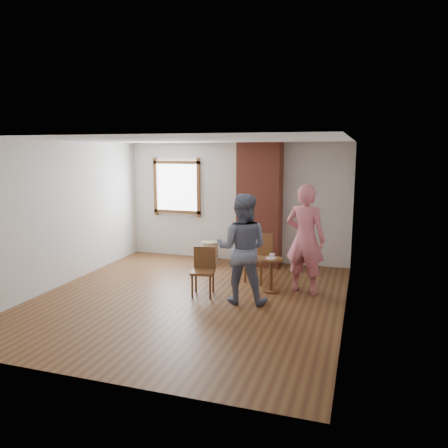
{
  "coord_description": "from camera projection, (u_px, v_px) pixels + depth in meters",
  "views": [
    {
      "loc": [
        2.68,
        -6.46,
        2.46
      ],
      "look_at": [
        0.35,
        0.8,
        1.15
      ],
      "focal_mm": 35.0,
      "sensor_mm": 36.0,
      "label": 1
    }
  ],
  "objects": [
    {
      "name": "ground",
      "position": [
        189.0,
        298.0,
        7.29
      ],
      "size": [
        5.5,
        5.5,
        0.0
      ],
      "primitive_type": "plane",
      "color": "brown",
      "rests_on": "ground"
    },
    {
      "name": "room_shell",
      "position": [
        198.0,
        187.0,
        7.57
      ],
      "size": [
        5.04,
        5.52,
        2.62
      ],
      "color": "silver",
      "rests_on": "ground"
    },
    {
      "name": "brick_chimney",
      "position": [
        260.0,
        205.0,
        9.23
      ],
      "size": [
        0.9,
        0.5,
        2.6
      ],
      "primitive_type": "cube",
      "color": "#A34B39",
      "rests_on": "ground"
    },
    {
      "name": "stoneware_crock",
      "position": [
        210.0,
        252.0,
        9.54
      ],
      "size": [
        0.45,
        0.45,
        0.47
      ],
      "primitive_type": "cylinder",
      "rotation": [
        0.0,
        0.0,
        -0.26
      ],
      "color": "#BFAC8A",
      "rests_on": "ground"
    },
    {
      "name": "dark_pot",
      "position": [
        200.0,
        265.0,
        9.17
      ],
      "size": [
        0.16,
        0.16,
        0.13
      ],
      "primitive_type": "cylinder",
      "rotation": [
        0.0,
        0.0,
        0.23
      ],
      "color": "black",
      "rests_on": "ground"
    },
    {
      "name": "dining_chair_left",
      "position": [
        204.0,
        268.0,
        7.45
      ],
      "size": [
        0.44,
        0.44,
        0.81
      ],
      "rotation": [
        0.0,
        0.0,
        0.17
      ],
      "color": "brown",
      "rests_on": "ground"
    },
    {
      "name": "dining_chair_right",
      "position": [
        260.0,
        255.0,
        8.17
      ],
      "size": [
        0.53,
        0.53,
        0.9
      ],
      "rotation": [
        0.0,
        0.0,
        -0.31
      ],
      "color": "brown",
      "rests_on": "ground"
    },
    {
      "name": "side_table",
      "position": [
        271.0,
        269.0,
        7.57
      ],
      "size": [
        0.4,
        0.4,
        0.6
      ],
      "color": "brown",
      "rests_on": "ground"
    },
    {
      "name": "cake_plate",
      "position": [
        271.0,
        258.0,
        7.53
      ],
      "size": [
        0.18,
        0.18,
        0.01
      ],
      "primitive_type": "cylinder",
      "color": "white",
      "rests_on": "side_table"
    },
    {
      "name": "cake_slice",
      "position": [
        272.0,
        256.0,
        7.53
      ],
      "size": [
        0.08,
        0.07,
        0.06
      ],
      "primitive_type": "cube",
      "color": "white",
      "rests_on": "cake_plate"
    },
    {
      "name": "man",
      "position": [
        242.0,
        249.0,
        6.99
      ],
      "size": [
        0.92,
        0.75,
        1.77
      ],
      "primitive_type": "imported",
      "rotation": [
        0.0,
        0.0,
        3.24
      ],
      "color": "#161C3D",
      "rests_on": "ground"
    },
    {
      "name": "person_pink",
      "position": [
        305.0,
        239.0,
        7.45
      ],
      "size": [
        0.77,
        0.59,
        1.89
      ],
      "primitive_type": "imported",
      "rotation": [
        0.0,
        0.0,
        2.92
      ],
      "color": "#CB6571",
      "rests_on": "ground"
    }
  ]
}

